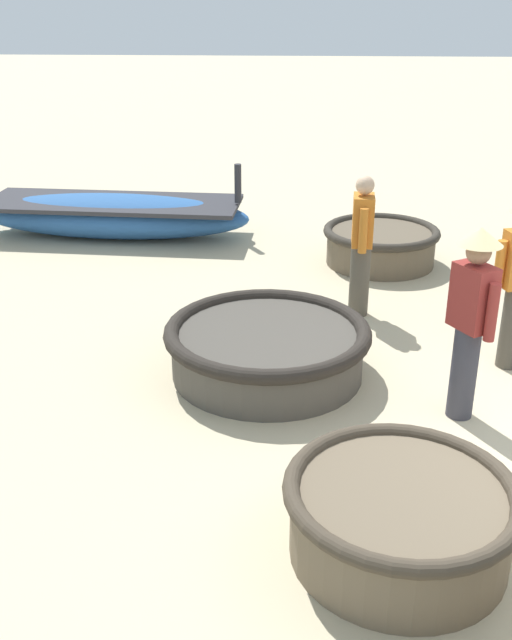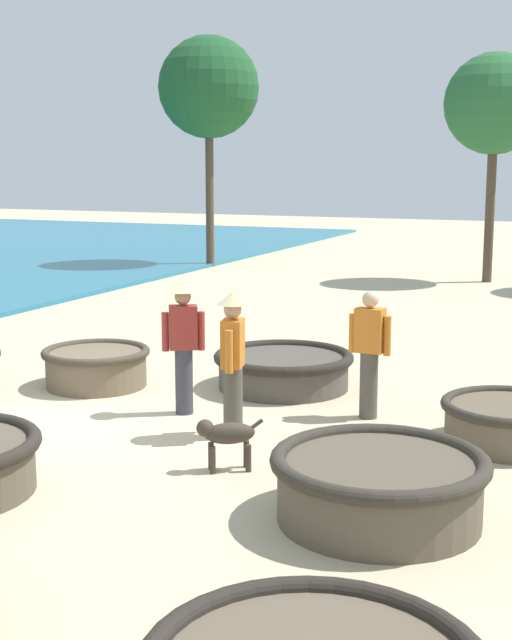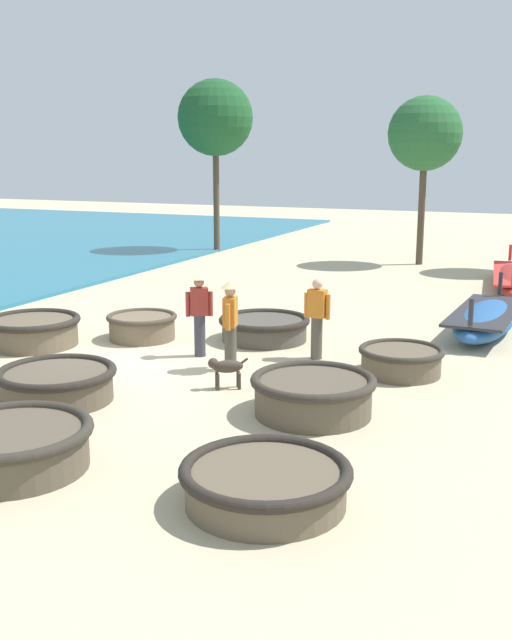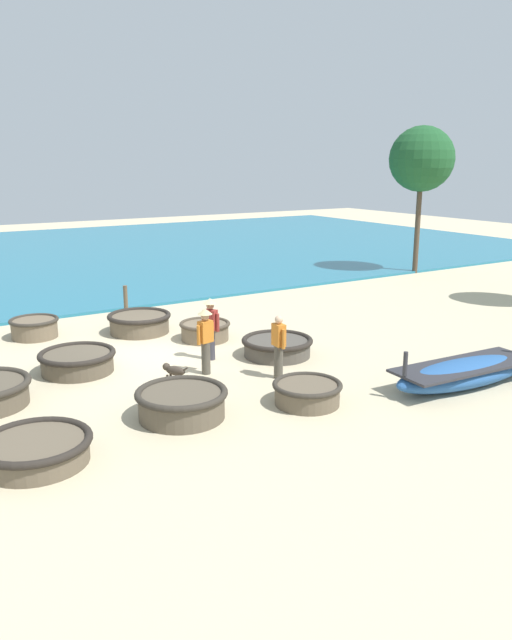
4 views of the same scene
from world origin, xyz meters
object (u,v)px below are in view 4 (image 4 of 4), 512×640
object	(u,v)px
coracle_far_left	(307,392)
long_boat_red_hull	(464,373)
fisherman_with_hat	(279,345)
dog	(174,371)
coracle_upturned	(77,361)
coracle_center	(205,330)
coracle_beside_post	(277,346)
mooring_post_shoreline	(126,301)
fisherman_standing_left	(205,337)
coracle_tilted	(182,402)
fisherman_standing_right	(210,325)
coracle_weathered	(34,327)
coracle_nearest	(36,449)
tree_center	(422,160)
coracle_front_right	(139,322)

from	to	relation	value
coracle_far_left	long_boat_red_hull	world-z (taller)	long_boat_red_hull
fisherman_with_hat	dog	world-z (taller)	fisherman_with_hat
coracle_upturned	dog	xyz separation A→B (m)	(2.21, 1.63, 0.07)
coracle_center	fisherman_with_hat	size ratio (longest dim) A/B	0.96
coracle_beside_post	mooring_post_shoreline	size ratio (longest dim) A/B	1.83
fisherman_standing_left	mooring_post_shoreline	world-z (taller)	fisherman_standing_left
coracle_upturned	dog	distance (m)	2.75
coracle_tilted	fisherman_with_hat	size ratio (longest dim) A/B	1.22
fisherman_standing_left	fisherman_standing_right	bearing A→B (deg)	146.27
coracle_far_left	coracle_weathered	bearing A→B (deg)	-155.97
coracle_tilted	coracle_far_left	distance (m)	2.74
coracle_nearest	fisherman_standing_left	size ratio (longest dim) A/B	1.18
long_boat_red_hull	coracle_beside_post	bearing A→B (deg)	-149.96
fisherman_with_hat	coracle_beside_post	bearing A→B (deg)	147.38
fisherman_with_hat	long_boat_red_hull	bearing A→B (deg)	51.08
coracle_nearest	coracle_center	bearing A→B (deg)	131.54
coracle_weathered	fisherman_with_hat	xyz separation A→B (m)	(6.83, 4.22, 0.52)
fisherman_with_hat	tree_center	distance (m)	16.89
fisherman_standing_left	dog	bearing A→B (deg)	-69.09
coracle_center	coracle_beside_post	distance (m)	2.61
tree_center	mooring_post_shoreline	bearing A→B (deg)	-86.21
coracle_upturned	mooring_post_shoreline	xyz separation A→B (m)	(-4.91, 3.09, 0.23)
coracle_front_right	fisherman_standing_left	distance (m)	4.56
coracle_far_left	coracle_center	bearing A→B (deg)	175.80
coracle_nearest	fisherman_with_hat	world-z (taller)	fisherman_with_hat
coracle_beside_post	long_boat_red_hull	xyz separation A→B (m)	(4.25, 2.46, 0.05)
coracle_upturned	coracle_front_right	size ratio (longest dim) A/B	0.98
long_boat_red_hull	tree_center	world-z (taller)	tree_center
coracle_weathered	fisherman_standing_right	size ratio (longest dim) A/B	0.86
coracle_beside_post	long_boat_red_hull	distance (m)	4.91
coracle_upturned	coracle_far_left	size ratio (longest dim) A/B	1.25
long_boat_red_hull	fisherman_standing_right	bearing A→B (deg)	-139.95
fisherman_standing_left	tree_center	world-z (taller)	tree_center
coracle_tilted	fisherman_standing_left	xyz separation A→B (m)	(-2.17, 1.68, 0.62)
mooring_post_shoreline	tree_center	world-z (taller)	tree_center
coracle_weathered	dog	size ratio (longest dim) A/B	2.39
coracle_upturned	fisherman_with_hat	bearing A→B (deg)	53.39
coracle_far_left	long_boat_red_hull	xyz separation A→B (m)	(1.02, 3.82, 0.05)
coracle_far_left	fisherman_standing_left	xyz separation A→B (m)	(-2.93, -0.96, 0.69)
coracle_far_left	fisherman_standing_left	world-z (taller)	fisherman_standing_left
coracle_nearest	mooring_post_shoreline	bearing A→B (deg)	151.37
mooring_post_shoreline	fisherman_with_hat	bearing A→B (deg)	6.88
coracle_front_right	mooring_post_shoreline	distance (m)	2.25
coracle_nearest	coracle_upturned	world-z (taller)	coracle_upturned
coracle_center	dog	distance (m)	3.96
coracle_front_right	coracle_far_left	xyz separation A→B (m)	(7.44, 0.94, -0.06)
coracle_front_right	coracle_tilted	distance (m)	6.90
coracle_far_left	dog	world-z (taller)	dog
coracle_upturned	coracle_beside_post	distance (m)	5.22
coracle_far_left	fisherman_with_hat	bearing A→B (deg)	166.83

